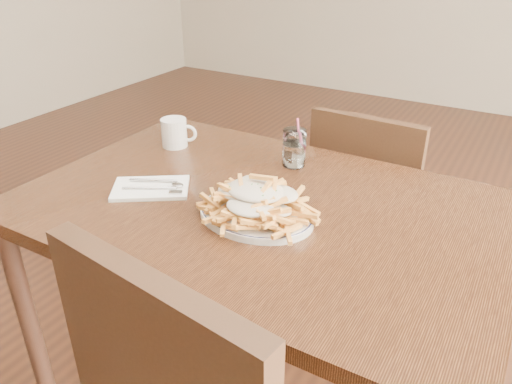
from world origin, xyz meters
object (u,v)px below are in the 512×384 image
Objects in this scene: chair_far at (368,204)px; coffee_mug at (175,133)px; fries_plate at (256,214)px; loaded_fries at (256,195)px; water_glass at (294,150)px; table at (260,229)px.

coffee_mug is (-0.51, -0.44, 0.32)m from chair_far.
fries_plate is 2.61× the size of coffee_mug.
coffee_mug is at bearing 149.92° from loaded_fries.
loaded_fries reaches higher than fries_plate.
coffee_mug is at bearing -171.43° from water_glass.
table is 4.21× the size of fries_plate.
fries_plate is at bearing -95.26° from chair_far.
water_glass is at bearing 96.78° from table.
table is at bearing -83.22° from water_glass.
water_glass is at bearing -107.98° from chair_far.
coffee_mug is at bearing 149.92° from fries_plate.
water_glass is at bearing 100.52° from loaded_fries.
table is 10.97× the size of coffee_mug.
loaded_fries is at bearing 0.00° from fries_plate.
loaded_fries is at bearing -30.08° from coffee_mug.
fries_plate is 0.96× the size of loaded_fries.
fries_plate is at bearing -67.70° from table.
chair_far is 2.81× the size of loaded_fries.
table is at bearing 112.30° from loaded_fries.
chair_far is 2.92× the size of fries_plate.
coffee_mug is at bearing 155.94° from table.
table is 0.28m from water_glass.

